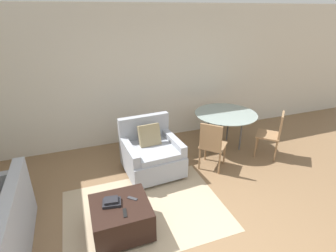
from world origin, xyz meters
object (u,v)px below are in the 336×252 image
at_px(book_stack, 112,202).
at_px(dining_chair_near_left, 212,143).
at_px(ottoman, 121,217).
at_px(armchair, 151,153).
at_px(tv_remote_primary, 132,198).
at_px(tv_remote_secondary, 125,213).
at_px(dining_chair_near_right, 274,132).
at_px(dining_table, 226,117).

relative_size(book_stack, dining_chair_near_left, 0.27).
bearing_deg(book_stack, dining_chair_near_left, 24.57).
bearing_deg(ottoman, armchair, 57.66).
bearing_deg(armchair, tv_remote_primary, -117.37).
bearing_deg(armchair, tv_remote_secondary, -118.28).
relative_size(tv_remote_primary, dining_chair_near_right, 0.14).
xyz_separation_m(book_stack, tv_remote_secondary, (0.12, -0.22, -0.02)).
relative_size(book_stack, dining_table, 0.20).
distance_m(tv_remote_secondary, dining_chair_near_right, 3.24).
bearing_deg(armchair, dining_table, 12.23).
relative_size(armchair, dining_chair_near_left, 1.08).
relative_size(armchair, book_stack, 3.93).
distance_m(dining_table, dining_chair_near_left, 0.95).
xyz_separation_m(armchair, ottoman, (-0.76, -1.21, -0.12)).
bearing_deg(dining_table, tv_remote_secondary, -144.25).
distance_m(tv_remote_primary, dining_chair_near_right, 3.04).
distance_m(tv_remote_secondary, dining_table, 2.97).
bearing_deg(tv_remote_secondary, armchair, 61.72).
bearing_deg(dining_chair_near_right, armchair, 172.69).
height_order(ottoman, tv_remote_primary, tv_remote_primary).
relative_size(armchair, ottoman, 1.36).
bearing_deg(tv_remote_primary, dining_chair_near_right, 16.19).
bearing_deg(dining_table, dining_chair_near_left, -135.00).
xyz_separation_m(dining_table, dining_chair_near_left, (-0.66, -0.66, -0.15)).
relative_size(book_stack, tv_remote_primary, 1.98).
bearing_deg(dining_chair_near_right, ottoman, -163.64).
distance_m(armchair, tv_remote_secondary, 1.56).
distance_m(ottoman, tv_remote_secondary, 0.26).
distance_m(armchair, dining_chair_near_right, 2.35).
relative_size(ottoman, tv_remote_primary, 5.74).
xyz_separation_m(tv_remote_primary, tv_remote_secondary, (-0.14, -0.22, 0.00)).
xyz_separation_m(dining_table, dining_chair_near_right, (0.66, -0.66, -0.15)).
distance_m(ottoman, dining_table, 2.92).
bearing_deg(dining_chair_near_left, tv_remote_secondary, -148.46).
height_order(tv_remote_secondary, dining_chair_near_left, dining_chair_near_left).
height_order(armchair, tv_remote_primary, armchair).
height_order(book_stack, dining_chair_near_left, dining_chair_near_left).
relative_size(book_stack, dining_chair_near_right, 0.27).
bearing_deg(tv_remote_primary, ottoman, -160.77).
bearing_deg(armchair, ottoman, -122.34).
relative_size(tv_remote_secondary, dining_chair_near_left, 0.17).
xyz_separation_m(book_stack, dining_chair_near_left, (1.86, 0.85, 0.06)).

